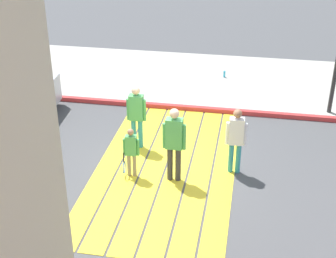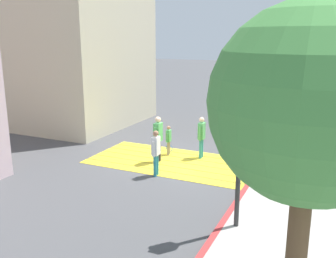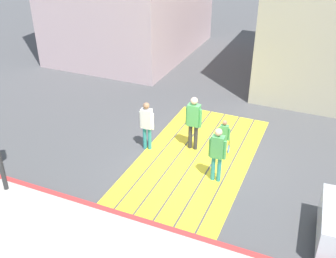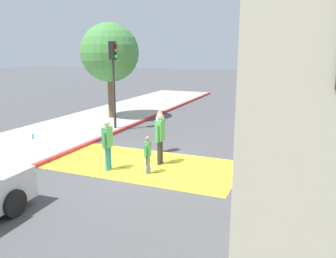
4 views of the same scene
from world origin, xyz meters
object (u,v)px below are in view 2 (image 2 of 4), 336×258
(car_parked_near_curb, at_px, (257,118))
(traffic_light_corner, at_px, (241,111))
(street_tree, at_px, (303,108))
(pedestrian_adult_side, at_px, (156,150))
(pedestrian_adult_lead, at_px, (158,136))
(pedestrian_adult_trailing, at_px, (202,134))
(water_bottle, at_px, (334,190))
(pedestrian_child_with_racket, at_px, (169,139))

(car_parked_near_curb, height_order, traffic_light_corner, traffic_light_corner)
(traffic_light_corner, relative_size, street_tree, 0.80)
(pedestrian_adult_side, bearing_deg, car_parked_near_curb, -104.27)
(pedestrian_adult_lead, bearing_deg, traffic_light_corner, 136.62)
(car_parked_near_curb, relative_size, street_tree, 0.82)
(pedestrian_adult_trailing, bearing_deg, pedestrian_adult_side, 73.28)
(street_tree, bearing_deg, water_bottle, -96.66)
(street_tree, distance_m, pedestrian_adult_trailing, 8.89)
(car_parked_near_curb, distance_m, pedestrian_adult_lead, 6.64)
(car_parked_near_curb, relative_size, pedestrian_child_with_racket, 3.59)
(water_bottle, xyz_separation_m, pedestrian_adult_trailing, (4.93, -1.83, 0.74))
(pedestrian_adult_lead, bearing_deg, pedestrian_adult_trailing, -138.44)
(street_tree, distance_m, pedestrian_adult_lead, 8.71)
(pedestrian_adult_trailing, xyz_separation_m, pedestrian_child_with_racket, (1.34, 0.18, -0.29))
(car_parked_near_curb, distance_m, pedestrian_child_with_racket, 5.73)
(pedestrian_adult_trailing, distance_m, pedestrian_adult_side, 2.61)
(car_parked_near_curb, height_order, pedestrian_adult_side, pedestrian_adult_side)
(car_parked_near_curb, height_order, pedestrian_adult_trailing, pedestrian_adult_trailing)
(water_bottle, bearing_deg, pedestrian_adult_lead, -5.96)
(street_tree, relative_size, pedestrian_adult_lead, 2.97)
(street_tree, bearing_deg, pedestrian_adult_trailing, -59.65)
(pedestrian_adult_trailing, bearing_deg, traffic_light_corner, 118.63)
(street_tree, xyz_separation_m, pedestrian_adult_lead, (5.61, -6.15, -2.59))
(water_bottle, xyz_separation_m, pedestrian_adult_side, (5.68, 0.67, 0.71))
(water_bottle, xyz_separation_m, pedestrian_child_with_racket, (6.26, -1.64, 0.45))
(pedestrian_child_with_racket, bearing_deg, pedestrian_adult_trailing, -172.22)
(street_tree, height_order, pedestrian_child_with_racket, street_tree)
(pedestrian_adult_trailing, xyz_separation_m, pedestrian_adult_side, (0.75, 2.50, -0.03))
(water_bottle, height_order, pedestrian_adult_lead, pedestrian_adult_lead)
(car_parked_near_curb, relative_size, traffic_light_corner, 1.03)
(traffic_light_corner, bearing_deg, pedestrian_adult_side, -35.78)
(pedestrian_adult_lead, distance_m, pedestrian_adult_trailing, 1.77)
(pedestrian_child_with_racket, bearing_deg, street_tree, 128.24)
(pedestrian_adult_lead, bearing_deg, street_tree, 132.39)
(water_bottle, distance_m, pedestrian_adult_trailing, 5.31)
(traffic_light_corner, height_order, pedestrian_adult_trailing, traffic_light_corner)
(traffic_light_corner, distance_m, pedestrian_child_with_racket, 6.74)
(water_bottle, relative_size, pedestrian_child_with_racket, 0.18)
(water_bottle, relative_size, pedestrian_adult_lead, 0.12)
(traffic_light_corner, height_order, pedestrian_adult_lead, traffic_light_corner)
(pedestrian_adult_lead, relative_size, pedestrian_child_with_racket, 1.47)
(traffic_light_corner, relative_size, pedestrian_adult_lead, 2.37)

